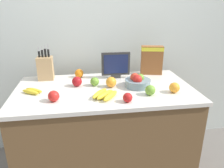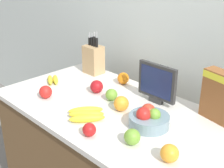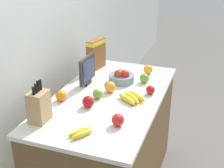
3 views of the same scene
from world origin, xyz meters
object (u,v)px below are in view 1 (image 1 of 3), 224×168
(small_monitor, at_px, (116,65))
(fruit_bowl, at_px, (138,82))
(orange_mid_right, at_px, (174,88))
(banana_bunch_left, at_px, (32,91))
(apple_by_knife_block, at_px, (54,96))
(orange_front_right, at_px, (79,73))
(banana_bunch_right, at_px, (105,95))
(apple_leftmost, at_px, (128,98))
(apple_rightmost, at_px, (95,82))
(cereal_box, at_px, (152,59))
(orange_near_bowl, at_px, (111,82))
(apple_rear, at_px, (77,81))
(apple_near_bananas, at_px, (150,90))
(knife_block, at_px, (45,68))

(small_monitor, distance_m, fruit_bowl, 0.29)
(orange_mid_right, bearing_deg, banana_bunch_left, 172.21)
(apple_by_knife_block, distance_m, orange_front_right, 0.53)
(banana_bunch_right, height_order, apple_leftmost, apple_leftmost)
(apple_by_knife_block, bearing_deg, apple_rightmost, 40.60)
(cereal_box, xyz_separation_m, apple_leftmost, (-0.36, -0.59, -0.11))
(fruit_bowl, relative_size, apple_leftmost, 3.08)
(banana_bunch_left, height_order, apple_rightmost, apple_rightmost)
(fruit_bowl, relative_size, orange_near_bowl, 2.43)
(fruit_bowl, relative_size, orange_mid_right, 2.59)
(cereal_box, distance_m, fruit_bowl, 0.40)
(apple_rightmost, distance_m, orange_mid_right, 0.64)
(small_monitor, relative_size, orange_front_right, 3.24)
(banana_bunch_left, height_order, apple_leftmost, apple_leftmost)
(apple_by_knife_block, relative_size, apple_leftmost, 1.17)
(banana_bunch_left, height_order, orange_near_bowl, orange_near_bowl)
(apple_rear, bearing_deg, banana_bunch_left, -163.69)
(cereal_box, height_order, fruit_bowl, cereal_box)
(apple_near_bananas, bearing_deg, apple_rear, 153.90)
(knife_block, relative_size, cereal_box, 1.17)
(banana_bunch_left, height_order, orange_front_right, orange_front_right)
(fruit_bowl, relative_size, apple_rightmost, 2.85)
(orange_mid_right, relative_size, orange_front_right, 1.02)
(orange_mid_right, distance_m, orange_front_right, 0.86)
(orange_front_right, bearing_deg, apple_rightmost, -61.77)
(cereal_box, xyz_separation_m, apple_by_knife_block, (-0.87, -0.50, -0.11))
(apple_near_bananas, bearing_deg, orange_near_bowl, 142.59)
(orange_near_bowl, bearing_deg, orange_mid_right, -21.76)
(apple_rightmost, bearing_deg, apple_near_bananas, -32.66)
(small_monitor, height_order, apple_by_knife_block, small_monitor)
(banana_bunch_left, bearing_deg, apple_leftmost, -20.80)
(small_monitor, bearing_deg, apple_by_knife_block, -139.87)
(fruit_bowl, xyz_separation_m, apple_near_bananas, (0.05, -0.18, -0.00))
(banana_bunch_left, distance_m, apple_by_knife_block, 0.25)
(knife_block, relative_size, orange_front_right, 4.00)
(small_monitor, height_order, apple_leftmost, small_monitor)
(banana_bunch_left, relative_size, orange_mid_right, 2.08)
(apple_near_bananas, bearing_deg, fruit_bowl, 105.45)
(small_monitor, xyz_separation_m, banana_bunch_right, (-0.15, -0.41, -0.11))
(knife_block, xyz_separation_m, orange_mid_right, (1.01, -0.46, -0.07))
(orange_mid_right, height_order, orange_front_right, orange_mid_right)
(apple_by_knife_block, bearing_deg, banana_bunch_left, 135.91)
(apple_near_bananas, bearing_deg, knife_block, 149.41)
(banana_bunch_left, relative_size, apple_rightmost, 2.29)
(cereal_box, distance_m, orange_mid_right, 0.49)
(small_monitor, xyz_separation_m, banana_bunch_left, (-0.69, -0.26, -0.11))
(apple_leftmost, bearing_deg, apple_by_knife_block, 170.24)
(apple_leftmost, xyz_separation_m, orange_mid_right, (0.39, 0.11, 0.01))
(cereal_box, relative_size, apple_rightmost, 3.68)
(banana_bunch_left, distance_m, orange_mid_right, 1.09)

